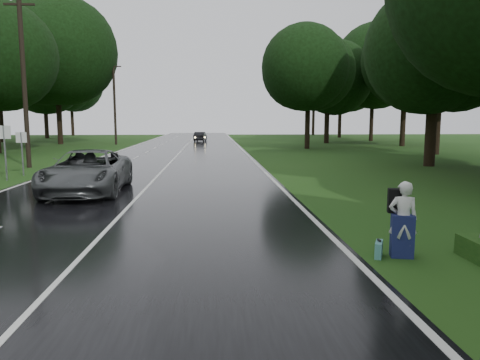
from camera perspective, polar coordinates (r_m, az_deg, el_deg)
name	(u,v)px	position (r m, az deg, el deg)	size (l,w,h in m)	color
ground	(77,263)	(10.10, -19.95, -9.87)	(160.00, 160.00, 0.00)	#204514
road	(168,165)	(29.51, -9.10, 1.86)	(12.00, 140.00, 0.04)	black
lane_center	(168,165)	(29.51, -9.10, 1.91)	(0.12, 140.00, 0.01)	silver
grey_car	(88,171)	(19.06, -18.75, 1.04)	(2.83, 6.14, 1.71)	#494D4E
far_car	(200,137)	(60.68, -5.04, 5.49)	(1.34, 3.83, 1.26)	black
hitchhiker	(402,222)	(10.34, 19.87, -5.02)	(0.68, 0.64, 1.67)	silver
suitcase	(379,249)	(10.32, 17.17, -8.37)	(0.14, 0.48, 0.34)	teal
utility_pole_mid	(29,167)	(30.89, -25.12, 1.45)	(1.80, 0.28, 10.82)	black
utility_pole_far	(116,145)	(55.64, -15.42, 4.35)	(1.80, 0.28, 10.09)	black
road_sign_a	(7,180)	(24.82, -27.41, -0.05)	(0.64, 0.10, 2.67)	white
road_sign_b	(24,175)	(26.62, -25.71, 0.52)	(0.55, 0.10, 2.30)	white
tree_left_f	(61,144)	(58.72, -21.75, 4.25)	(11.75, 11.75, 18.36)	black
tree_right_d	(429,166)	(31.27, 22.79, 1.64)	(8.08, 8.08, 12.62)	black
tree_right_e	(307,149)	(46.66, 8.47, 3.96)	(9.20, 9.20, 14.38)	black
tree_right_f	(326,143)	(57.83, 10.87, 4.61)	(8.91, 8.91, 13.93)	black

